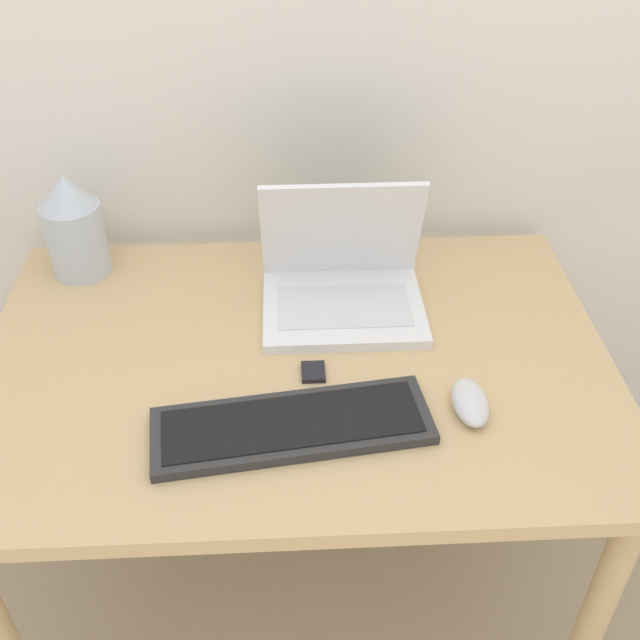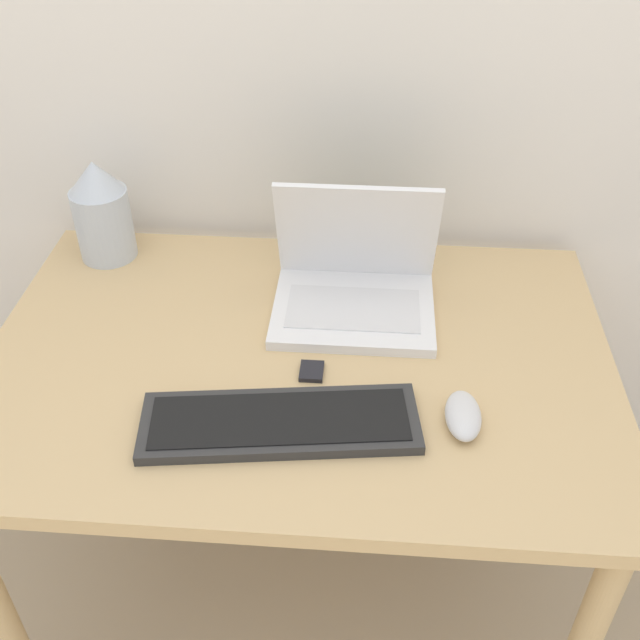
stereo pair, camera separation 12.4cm
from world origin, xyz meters
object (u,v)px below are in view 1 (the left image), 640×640
(keyboard, at_px, (292,426))
(mouse, at_px, (470,402))
(laptop, at_px, (342,280))
(mp3_player, at_px, (313,372))
(vase, at_px, (74,226))

(keyboard, relative_size, mouse, 4.14)
(laptop, bearing_deg, mp3_player, -107.73)
(laptop, distance_m, keyboard, 0.35)
(mp3_player, bearing_deg, mouse, -21.87)
(vase, bearing_deg, laptop, -14.99)
(keyboard, xyz_separation_m, vase, (-0.42, 0.47, 0.10))
(laptop, bearing_deg, mouse, -58.50)
(mouse, bearing_deg, vase, 148.02)
(keyboard, bearing_deg, vase, 131.58)
(keyboard, xyz_separation_m, mp3_player, (0.04, 0.13, -0.01))
(vase, distance_m, mp3_player, 0.58)
(vase, relative_size, mp3_player, 4.35)
(laptop, relative_size, mp3_player, 6.13)
(mouse, xyz_separation_m, mp3_player, (-0.25, 0.10, -0.01))
(keyboard, height_order, vase, vase)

